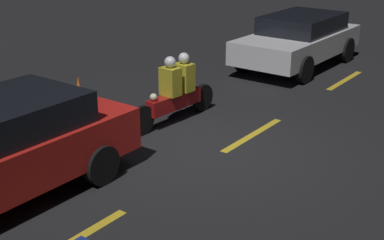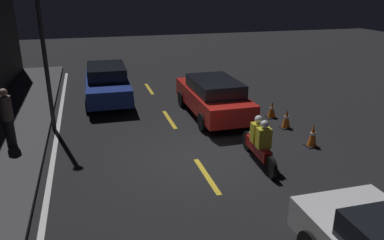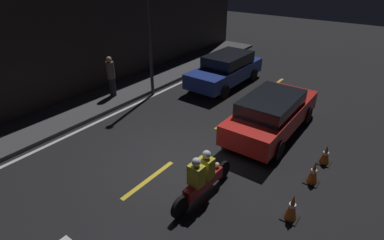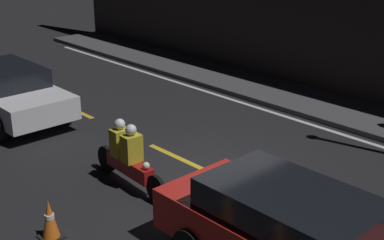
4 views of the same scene
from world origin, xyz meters
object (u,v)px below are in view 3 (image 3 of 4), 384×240
object	(u,v)px
traffic_cone_near	(292,207)
street_lamp	(148,21)
taxi_red	(272,113)
sedan_blue	(226,69)
motorcycle	(202,178)
traffic_cone_far	(326,155)
pedestrian	(111,76)
traffic_cone_mid	(314,172)

from	to	relation	value
traffic_cone_near	street_lamp	world-z (taller)	street_lamp
taxi_red	traffic_cone_near	bearing A→B (deg)	-150.10
sedan_blue	traffic_cone_near	world-z (taller)	sedan_blue
motorcycle	street_lamp	world-z (taller)	street_lamp
traffic_cone_far	pedestrian	distance (m)	8.90
sedan_blue	motorcycle	world-z (taller)	sedan_blue
motorcycle	taxi_red	bearing A→B (deg)	2.48
sedan_blue	traffic_cone_far	world-z (taller)	sedan_blue
taxi_red	street_lamp	xyz separation A→B (m)	(0.08, 5.68, 2.46)
pedestrian	street_lamp	xyz separation A→B (m)	(1.34, -1.11, 2.20)
traffic_cone_mid	street_lamp	size ratio (longest dim) A/B	0.12
traffic_cone_near	taxi_red	bearing A→B (deg)	30.02
traffic_cone_mid	pedestrian	world-z (taller)	pedestrian
traffic_cone_mid	sedan_blue	bearing A→B (deg)	48.76
traffic_cone_mid	traffic_cone_near	bearing A→B (deg)	179.60
motorcycle	traffic_cone_far	size ratio (longest dim) A/B	3.80
taxi_red	traffic_cone_far	world-z (taller)	taxi_red
traffic_cone_near	pedestrian	size ratio (longest dim) A/B	0.41
taxi_red	motorcycle	bearing A→B (deg)	179.00
street_lamp	sedan_blue	bearing A→B (deg)	-33.61
motorcycle	street_lamp	size ratio (longest dim) A/B	0.41
motorcycle	pedestrian	size ratio (longest dim) A/B	1.34
sedan_blue	traffic_cone_mid	bearing A→B (deg)	49.79
traffic_cone_near	pedestrian	world-z (taller)	pedestrian
traffic_cone_mid	street_lamp	distance (m)	8.48
sedan_blue	traffic_cone_mid	xyz separation A→B (m)	(-5.00, -5.70, -0.45)
street_lamp	traffic_cone_near	bearing A→B (deg)	-114.99
traffic_cone_near	traffic_cone_mid	world-z (taller)	traffic_cone_near
traffic_cone_near	pedestrian	bearing A→B (deg)	75.68
taxi_red	traffic_cone_far	distance (m)	2.25
traffic_cone_far	street_lamp	xyz separation A→B (m)	(0.84, 7.75, 2.93)
traffic_cone_mid	pedestrian	bearing A→B (deg)	85.96
traffic_cone_mid	traffic_cone_far	distance (m)	1.13
motorcycle	pedestrian	world-z (taller)	pedestrian
taxi_red	sedan_blue	distance (m)	4.81
pedestrian	motorcycle	bearing A→B (deg)	-113.29
taxi_red	motorcycle	xyz separation A→B (m)	(-4.15, 0.06, -0.15)
pedestrian	traffic_cone_near	bearing A→B (deg)	-104.32
traffic_cone_near	street_lamp	size ratio (longest dim) A/B	0.12
taxi_red	pedestrian	distance (m)	6.91
motorcycle	traffic_cone_far	world-z (taller)	motorcycle
sedan_blue	motorcycle	size ratio (longest dim) A/B	1.91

